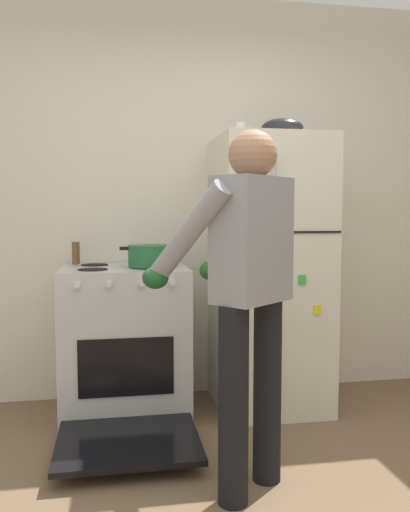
% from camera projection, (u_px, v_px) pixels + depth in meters
% --- Properties ---
extents(kitchen_wall_back, '(6.00, 0.10, 2.70)m').
position_uv_depth(kitchen_wall_back, '(182.00, 199.00, 3.61)').
color(kitchen_wall_back, silver).
rests_on(kitchen_wall_back, ground).
extents(refrigerator, '(0.68, 0.72, 1.73)m').
position_uv_depth(refrigerator, '(269.00, 273.00, 3.36)').
color(refrigerator, silver).
rests_on(refrigerator, ground).
extents(stove_range, '(0.76, 1.23, 0.93)m').
position_uv_depth(stove_range, '(125.00, 343.00, 3.22)').
color(stove_range, silver).
rests_on(stove_range, ground).
extents(person_cook, '(0.67, 0.71, 1.60)m').
position_uv_depth(person_cook, '(245.00, 279.00, 2.30)').
color(person_cook, black).
rests_on(person_cook, ground).
extents(red_pot, '(0.37, 0.27, 0.13)m').
position_uv_depth(red_pot, '(151.00, 256.00, 3.17)').
color(red_pot, '#236638').
rests_on(red_pot, stove_range).
extents(coffee_mug, '(0.11, 0.08, 0.10)m').
position_uv_depth(coffee_mug, '(241.00, 130.00, 3.31)').
color(coffee_mug, silver).
rests_on(coffee_mug, refrigerator).
extents(pepper_mill, '(0.05, 0.05, 0.14)m').
position_uv_depth(pepper_mill, '(76.00, 253.00, 3.34)').
color(pepper_mill, brown).
rests_on(pepper_mill, stove_range).
extents(mixing_bowl, '(0.27, 0.27, 0.12)m').
position_uv_depth(mixing_bowl, '(282.00, 128.00, 3.30)').
color(mixing_bowl, black).
rests_on(mixing_bowl, refrigerator).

